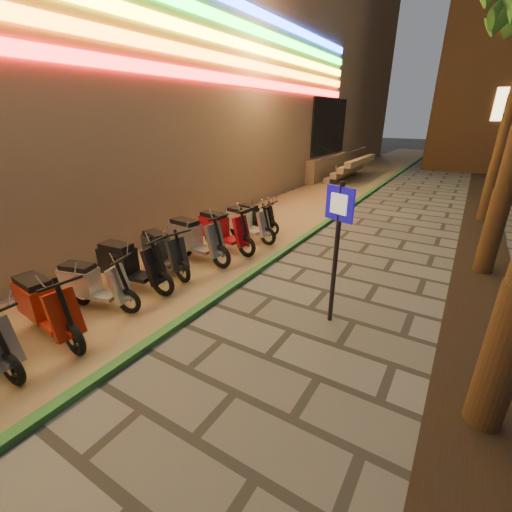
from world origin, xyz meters
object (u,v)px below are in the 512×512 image
Objects in this scene: scooter_6 at (92,284)px; scooter_9 at (194,238)px; scooter_8 at (162,251)px; scooter_10 at (221,230)px; scooter_12 at (254,217)px; scooter_5 at (45,306)px; scooter_11 at (246,223)px; pedestrian_sign at (337,236)px; scooter_7 at (128,264)px.

scooter_9 reaches higher than scooter_6.
scooter_8 is (-0.08, 1.86, 0.02)m from scooter_6.
scooter_10 reaches higher than scooter_12.
scooter_6 is 0.95× the size of scooter_8.
scooter_12 is (-0.06, 6.48, -0.09)m from scooter_5.
scooter_6 is (-0.16, 0.93, -0.06)m from scooter_5.
pedestrian_sign is at bearing -32.55° from scooter_11.
scooter_5 is 0.98× the size of scooter_10.
scooter_8 is 2.90m from scooter_11.
scooter_10 is at bearing 175.96° from pedestrian_sign.
scooter_7 is 0.97× the size of scooter_10.
scooter_5 is 0.95m from scooter_6.
scooter_9 is (0.06, 2.78, 0.08)m from scooter_6.
scooter_7 is 1.06× the size of scooter_8.
pedestrian_sign is 1.64× the size of scooter_12.
pedestrian_sign is 1.47× the size of scooter_11.
scooter_9 reaches higher than scooter_7.
scooter_7 is at bearing -75.22° from scooter_8.
scooter_7 is (-0.06, 0.90, 0.05)m from scooter_6.
scooter_8 is at bearing 77.18° from scooter_6.
scooter_12 is (0.04, 2.76, -0.11)m from scooter_9.
scooter_7 is 3.86m from scooter_11.
scooter_9 is 0.95m from scooter_10.
scooter_7 is at bearing -85.97° from scooter_12.
scooter_9 is at bearing 96.89° from scooter_5.
scooter_11 is (0.15, 5.67, -0.03)m from scooter_5.
scooter_8 reaches higher than scooter_12.
scooter_6 is 0.90m from scooter_7.
scooter_7 reaches higher than scooter_6.
scooter_5 is (-3.79, -2.85, -1.05)m from pedestrian_sign.
scooter_7 is 1.18× the size of scooter_12.
pedestrian_sign is 4.18m from scooter_8.
pedestrian_sign reaches higher than scooter_8.
pedestrian_sign reaches higher than scooter_10.
scooter_8 is at bearing -157.51° from pedestrian_sign.
scooter_8 is at bearing -94.93° from scooter_9.
scooter_8 is (-4.03, -0.06, -1.08)m from pedestrian_sign.
scooter_5 is 2.81m from scooter_8.
scooter_5 is at bearing -83.41° from scooter_12.
scooter_10 is (0.05, 4.65, 0.01)m from scooter_5.
scooter_12 is (-0.11, 1.82, -0.10)m from scooter_10.
scooter_12 is (0.11, 5.54, -0.03)m from scooter_6.
scooter_10 is at bearing 94.73° from scooter_5.
scooter_7 reaches higher than scooter_11.
scooter_8 is 1.11× the size of scooter_12.
scooter_11 is (0.25, 1.96, -0.05)m from scooter_9.
scooter_6 reaches higher than scooter_12.
scooter_7 is at bearing -143.99° from pedestrian_sign.
scooter_11 is at bearing -69.36° from scooter_12.
scooter_7 is 0.96× the size of scooter_9.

